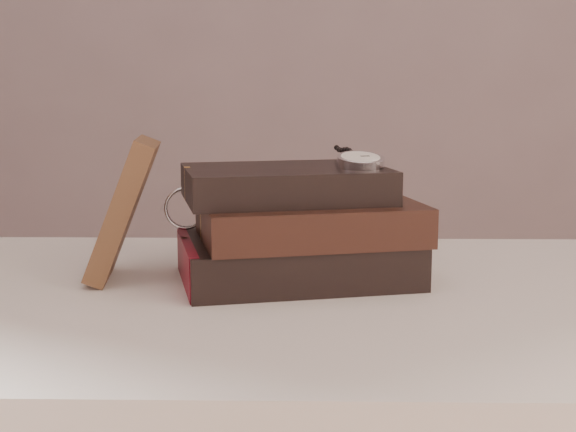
{
  "coord_description": "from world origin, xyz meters",
  "views": [
    {
      "loc": [
        -0.04,
        -0.49,
        0.98
      ],
      "look_at": [
        -0.06,
        0.41,
        0.82
      ],
      "focal_mm": 49.44,
      "sensor_mm": 36.0,
      "label": 1
    }
  ],
  "objects": [
    {
      "name": "table",
      "position": [
        0.0,
        0.35,
        0.66
      ],
      "size": [
        1.0,
        0.6,
        0.75
      ],
      "color": "silver",
      "rests_on": "ground"
    },
    {
      "name": "book_stack",
      "position": [
        -0.05,
        0.41,
        0.81
      ],
      "size": [
        0.3,
        0.23,
        0.13
      ],
      "color": "black",
      "rests_on": "table"
    },
    {
      "name": "journal",
      "position": [
        -0.25,
        0.41,
        0.83
      ],
      "size": [
        0.1,
        0.11,
        0.17
      ],
      "primitive_type": "cube",
      "rotation": [
        0.0,
        0.38,
        0.12
      ],
      "color": "#432919",
      "rests_on": "table"
    },
    {
      "name": "pocket_watch",
      "position": [
        0.02,
        0.41,
        0.89
      ],
      "size": [
        0.07,
        0.16,
        0.02
      ],
      "color": "silver",
      "rests_on": "book_stack"
    },
    {
      "name": "eyeglasses",
      "position": [
        -0.16,
        0.47,
        0.82
      ],
      "size": [
        0.13,
        0.15,
        0.05
      ],
      "color": "silver",
      "rests_on": "book_stack"
    }
  ]
}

